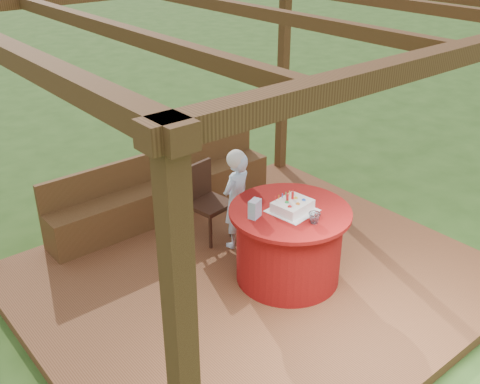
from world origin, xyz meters
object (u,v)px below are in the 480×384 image
at_px(bench, 164,195).
at_px(table, 289,244).
at_px(elderly_woman, 236,198).
at_px(birthday_cake, 293,206).
at_px(drinking_glass, 314,218).
at_px(chair, 205,198).
at_px(gift_bag, 255,209).

height_order(bench, table, bench).
height_order(bench, elderly_woman, elderly_woman).
bearing_deg(birthday_cake, table, 86.72).
bearing_deg(bench, elderly_woman, -77.71).
xyz_separation_m(elderly_woman, drinking_glass, (-0.01, -1.17, 0.26)).
bearing_deg(elderly_woman, bench, 102.29).
bearing_deg(elderly_woman, drinking_glass, -90.69).
height_order(chair, elderly_woman, elderly_woman).
xyz_separation_m(bench, gift_bag, (-0.13, -1.84, 0.62)).
distance_m(bench, chair, 0.76).
xyz_separation_m(table, drinking_glass, (-0.01, -0.33, 0.45)).
xyz_separation_m(elderly_woman, gift_bag, (-0.37, -0.73, 0.30)).
height_order(elderly_woman, gift_bag, elderly_woman).
bearing_deg(chair, gift_bag, -101.24).
bearing_deg(bench, drinking_glass, -84.28).
bearing_deg(chair, birthday_cake, -83.65).
height_order(chair, birthday_cake, birthday_cake).
xyz_separation_m(elderly_woman, birthday_cake, (-0.01, -0.87, 0.26)).
distance_m(chair, drinking_glass, 1.61).
height_order(birthday_cake, gift_bag, same).
distance_m(table, elderly_woman, 0.86).
bearing_deg(drinking_glass, bench, 95.72).
bearing_deg(gift_bag, elderly_woman, 42.94).
xyz_separation_m(bench, elderly_woman, (0.24, -1.11, 0.33)).
bearing_deg(drinking_glass, gift_bag, 129.01).
relative_size(chair, elderly_woman, 0.76).
relative_size(bench, elderly_woman, 2.59).
relative_size(table, birthday_cake, 2.68).
relative_size(bench, chair, 3.41).
distance_m(elderly_woman, gift_bag, 0.87).
bearing_deg(table, birthday_cake, -93.28).
bearing_deg(table, gift_bag, 162.87).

